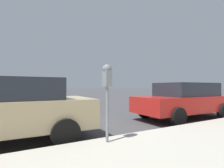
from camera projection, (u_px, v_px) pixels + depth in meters
name	position (u px, v px, depth m)	size (l,w,h in m)	color
ground_plane	(40.00, 130.00, 5.37)	(220.00, 220.00, 0.00)	#424244
parking_meter	(107.00, 82.00, 3.68)	(0.21, 0.19, 1.64)	gray
car_red	(184.00, 100.00, 7.35)	(2.09, 4.36, 1.50)	#B21E19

